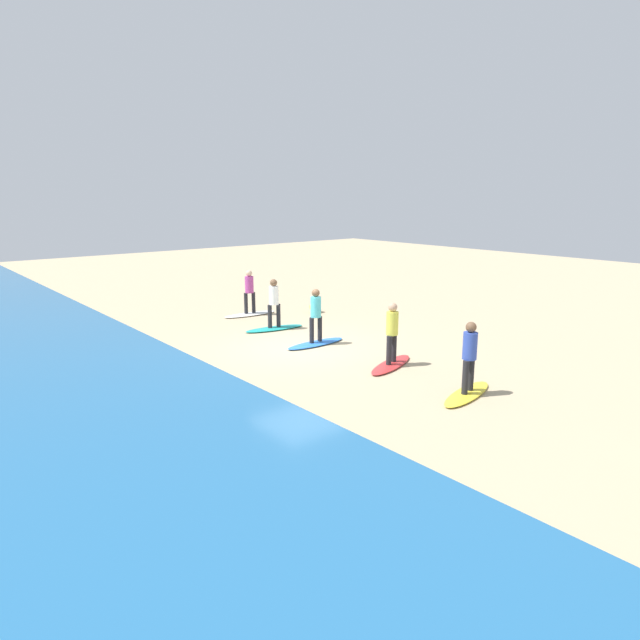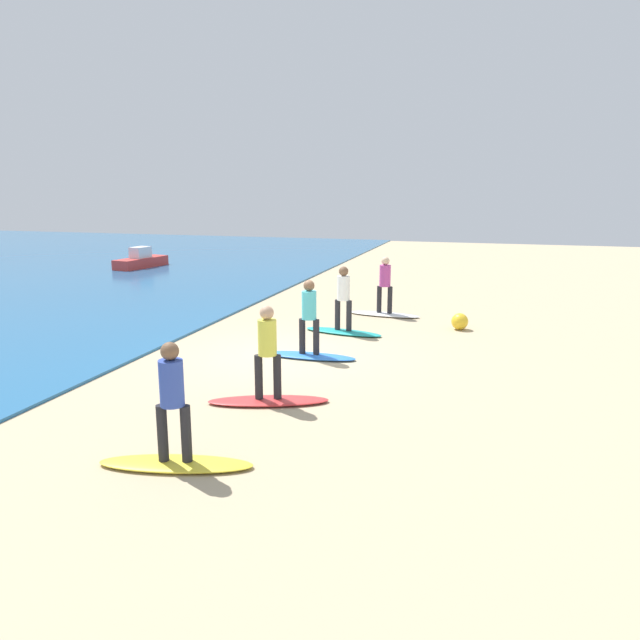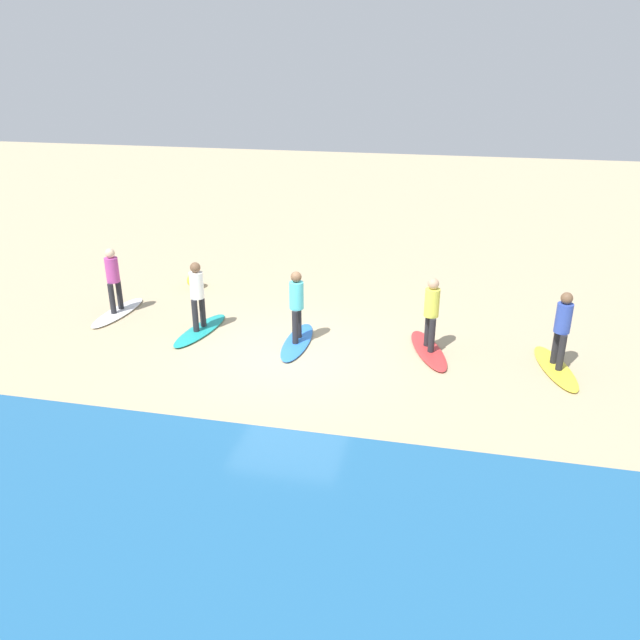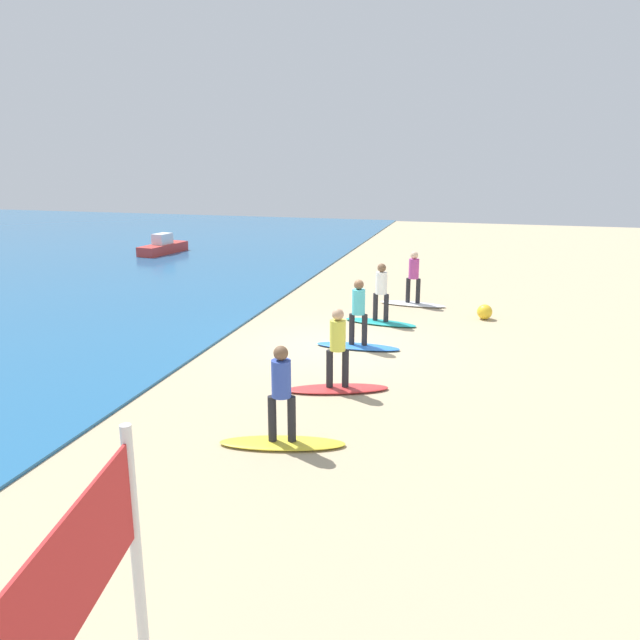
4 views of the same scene
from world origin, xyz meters
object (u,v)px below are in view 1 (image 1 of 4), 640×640
surfer_blue (316,312)px  beach_ball (315,307)px  surfer_white (249,288)px  surfboard_yellow (467,394)px  surfer_red (392,329)px  surfer_yellow (470,352)px  surfboard_red (391,365)px  surfboard_teal (274,328)px  surfboard_white (250,314)px  surfer_teal (274,300)px  surfboard_blue (316,343)px

surfer_blue → beach_ball: size_ratio=3.73×
surfer_white → beach_ball: size_ratio=3.73×
surfboard_yellow → surfer_red: 2.84m
surfer_yellow → surfboard_red: (2.65, -0.30, -0.99)m
surfboard_red → beach_ball: size_ratio=4.78×
surfboard_yellow → surfer_red: (2.65, -0.30, 0.99)m
surfboard_teal → surfboard_red: bearing=100.0°
surfboard_white → beach_ball: bearing=157.3°
beach_ball → surfer_white: bearing=62.4°
surfer_yellow → surfer_teal: same height
surfboard_blue → surfer_white: bearing=-99.3°
surfer_teal → surfboard_white: 2.73m
surfboard_red → surfboard_blue: (2.95, 0.19, 0.00)m
surfboard_red → surfer_red: (0.00, 0.00, 0.99)m
surfboard_yellow → surfboard_blue: 5.60m
surfer_white → beach_ball: bearing=-117.6°
surfboard_red → surfboard_white: same height
surfer_teal → surfboard_teal: bearing=0.0°
surfer_white → beach_ball: (-1.17, -2.23, -0.82)m
surfer_blue → surfboard_red: bearing=-176.3°
surfboard_yellow → surfer_blue: 5.69m
surfer_yellow → surfer_red: size_ratio=1.00×
surfboard_blue → surfer_white: size_ratio=1.28×
surfer_teal → surfboard_white: surfer_teal is taller
surfer_red → surfboard_blue: bearing=3.7°
surfboard_white → beach_ball: 2.53m
surfboard_blue → surfer_white: surfer_white is taller
surfboard_yellow → beach_ball: beach_ball is taller
surfer_red → surfer_white: same height
surfer_red → surfer_blue: bearing=3.7°
surfboard_white → surfer_white: 0.99m
surfer_white → surfer_yellow: bearing=175.3°
surfer_red → surfboard_teal: (5.36, 0.05, -0.99)m
surfer_teal → surfer_white: (2.47, -0.60, 0.00)m
surfer_yellow → surfboard_yellow: bearing=90.0°
surfboard_red → beach_ball: beach_ball is taller
surfer_yellow → surfer_blue: 5.60m
surfboard_blue → surfboard_teal: same height
surfer_yellow → surfboard_white: (10.48, -0.85, -0.99)m
surfboard_red → surfboard_blue: same height
surfer_yellow → surfboard_red: size_ratio=0.78×
surfboard_blue → surfer_white: 5.04m
surfboard_blue → surfboard_teal: 2.42m
surfboard_red → surfboard_blue: size_ratio=1.00×
surfboard_red → surfer_blue: size_ratio=1.28×
surfboard_blue → surfboard_white: (4.88, -0.75, 0.00)m
surfboard_blue → beach_ball: beach_ball is taller
surfboard_red → surfer_yellow: bearing=64.6°
surfboard_white → surfboard_teal: bearing=81.3°
surfboard_red → surfboard_white: bearing=-113.1°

